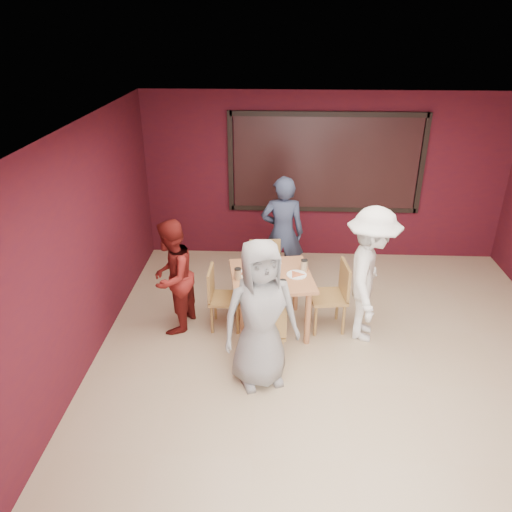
{
  "coord_description": "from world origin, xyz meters",
  "views": [
    {
      "loc": [
        -0.76,
        -4.58,
        3.85
      ],
      "look_at": [
        -1.03,
        1.12,
        1.08
      ],
      "focal_mm": 35.0,
      "sensor_mm": 36.0,
      "label": 1
    }
  ],
  "objects_px": {
    "diner_front": "(260,315)",
    "diner_left": "(172,277)",
    "chair_left": "(220,295)",
    "diner_back": "(282,233)",
    "chair_front": "(266,332)",
    "diner_right": "(370,275)",
    "chair_right": "(334,292)",
    "dining_table": "(271,282)",
    "chair_back": "(265,269)"
  },
  "relations": [
    {
      "from": "chair_back",
      "to": "chair_left",
      "type": "relative_size",
      "value": 1.06
    },
    {
      "from": "chair_back",
      "to": "chair_left",
      "type": "distance_m",
      "value": 0.93
    },
    {
      "from": "chair_right",
      "to": "diner_left",
      "type": "height_order",
      "value": "diner_left"
    },
    {
      "from": "chair_right",
      "to": "diner_front",
      "type": "height_order",
      "value": "diner_front"
    },
    {
      "from": "chair_front",
      "to": "chair_back",
      "type": "height_order",
      "value": "chair_back"
    },
    {
      "from": "chair_front",
      "to": "diner_left",
      "type": "bearing_deg",
      "value": 148.01
    },
    {
      "from": "diner_front",
      "to": "chair_back",
      "type": "bearing_deg",
      "value": 69.92
    },
    {
      "from": "chair_back",
      "to": "diner_right",
      "type": "bearing_deg",
      "value": -32.01
    },
    {
      "from": "dining_table",
      "to": "diner_back",
      "type": "distance_m",
      "value": 1.2
    },
    {
      "from": "diner_front",
      "to": "diner_left",
      "type": "relative_size",
      "value": 1.14
    },
    {
      "from": "diner_left",
      "to": "diner_right",
      "type": "xyz_separation_m",
      "value": [
        2.53,
        -0.06,
        0.12
      ]
    },
    {
      "from": "diner_back",
      "to": "dining_table",
      "type": "bearing_deg",
      "value": 81.13
    },
    {
      "from": "dining_table",
      "to": "diner_left",
      "type": "xyz_separation_m",
      "value": [
        -1.29,
        -0.06,
        0.07
      ]
    },
    {
      "from": "diner_back",
      "to": "chair_left",
      "type": "bearing_deg",
      "value": 53.05
    },
    {
      "from": "chair_front",
      "to": "diner_back",
      "type": "distance_m",
      "value": 2.06
    },
    {
      "from": "diner_front",
      "to": "chair_right",
      "type": "bearing_deg",
      "value": 30.34
    },
    {
      "from": "diner_front",
      "to": "dining_table",
      "type": "bearing_deg",
      "value": 64.69
    },
    {
      "from": "chair_left",
      "to": "diner_back",
      "type": "xyz_separation_m",
      "value": [
        0.82,
        1.17,
        0.4
      ]
    },
    {
      "from": "dining_table",
      "to": "chair_left",
      "type": "distance_m",
      "value": 0.71
    },
    {
      "from": "dining_table",
      "to": "diner_back",
      "type": "xyz_separation_m",
      "value": [
        0.14,
        1.18,
        0.18
      ]
    },
    {
      "from": "diner_front",
      "to": "chair_front",
      "type": "bearing_deg",
      "value": 56.63
    },
    {
      "from": "chair_front",
      "to": "chair_back",
      "type": "relative_size",
      "value": 0.95
    },
    {
      "from": "chair_left",
      "to": "diner_right",
      "type": "distance_m",
      "value": 1.96
    },
    {
      "from": "chair_right",
      "to": "chair_front",
      "type": "bearing_deg",
      "value": -134.64
    },
    {
      "from": "chair_left",
      "to": "diner_back",
      "type": "bearing_deg",
      "value": 55.05
    },
    {
      "from": "dining_table",
      "to": "chair_left",
      "type": "relative_size",
      "value": 1.35
    },
    {
      "from": "chair_left",
      "to": "diner_back",
      "type": "height_order",
      "value": "diner_back"
    },
    {
      "from": "diner_front",
      "to": "diner_left",
      "type": "bearing_deg",
      "value": 119.63
    },
    {
      "from": "diner_front",
      "to": "chair_left",
      "type": "bearing_deg",
      "value": 98.37
    },
    {
      "from": "diner_back",
      "to": "diner_right",
      "type": "height_order",
      "value": "diner_right"
    },
    {
      "from": "dining_table",
      "to": "diner_left",
      "type": "bearing_deg",
      "value": -177.45
    },
    {
      "from": "dining_table",
      "to": "diner_right",
      "type": "height_order",
      "value": "diner_right"
    },
    {
      "from": "chair_back",
      "to": "diner_right",
      "type": "relative_size",
      "value": 0.52
    },
    {
      "from": "diner_front",
      "to": "diner_back",
      "type": "relative_size",
      "value": 0.99
    },
    {
      "from": "chair_back",
      "to": "chair_left",
      "type": "height_order",
      "value": "chair_back"
    },
    {
      "from": "diner_right",
      "to": "diner_back",
      "type": "bearing_deg",
      "value": 51.98
    },
    {
      "from": "chair_left",
      "to": "diner_front",
      "type": "xyz_separation_m",
      "value": [
        0.58,
        -1.07,
        0.39
      ]
    },
    {
      "from": "chair_front",
      "to": "diner_back",
      "type": "bearing_deg",
      "value": 84.72
    },
    {
      "from": "chair_front",
      "to": "chair_left",
      "type": "bearing_deg",
      "value": 127.15
    },
    {
      "from": "chair_left",
      "to": "chair_right",
      "type": "height_order",
      "value": "chair_right"
    },
    {
      "from": "diner_back",
      "to": "diner_right",
      "type": "distance_m",
      "value": 1.69
    },
    {
      "from": "dining_table",
      "to": "chair_front",
      "type": "height_order",
      "value": "dining_table"
    },
    {
      "from": "dining_table",
      "to": "diner_right",
      "type": "distance_m",
      "value": 1.26
    },
    {
      "from": "diner_right",
      "to": "diner_front",
      "type": "bearing_deg",
      "value": 137.18
    },
    {
      "from": "dining_table",
      "to": "diner_right",
      "type": "bearing_deg",
      "value": -5.36
    },
    {
      "from": "dining_table",
      "to": "chair_back",
      "type": "xyz_separation_m",
      "value": [
        -0.1,
        0.72,
        -0.18
      ]
    },
    {
      "from": "diner_back",
      "to": "diner_left",
      "type": "xyz_separation_m",
      "value": [
        -1.43,
        -1.23,
        -0.11
      ]
    },
    {
      "from": "chair_left",
      "to": "diner_right",
      "type": "bearing_deg",
      "value": -3.49
    },
    {
      "from": "chair_front",
      "to": "diner_right",
      "type": "bearing_deg",
      "value": 29.34
    },
    {
      "from": "dining_table",
      "to": "diner_front",
      "type": "relative_size",
      "value": 0.67
    }
  ]
}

